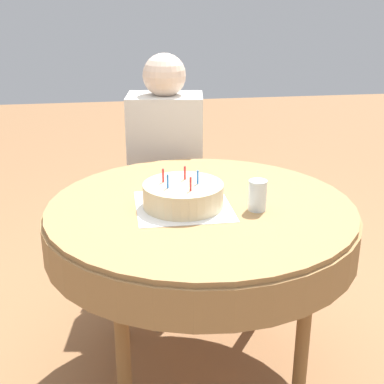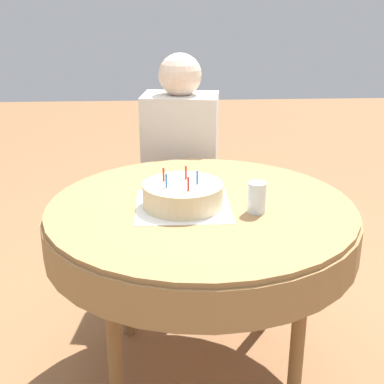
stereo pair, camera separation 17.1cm
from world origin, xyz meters
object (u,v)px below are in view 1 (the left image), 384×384
(chair, at_px, (167,184))
(drinking_glass, at_px, (257,195))
(person, at_px, (166,151))
(birthday_cake, at_px, (183,195))

(chair, distance_m, drinking_glass, 1.05)
(drinking_glass, bearing_deg, person, 105.31)
(birthday_cake, relative_size, drinking_glass, 2.63)
(birthday_cake, bearing_deg, chair, 88.01)
(birthday_cake, xyz_separation_m, drinking_glass, (0.26, -0.07, 0.01))
(birthday_cake, height_order, drinking_glass, birthday_cake)
(chair, relative_size, drinking_glass, 8.99)
(birthday_cake, distance_m, drinking_glass, 0.27)
(person, relative_size, drinking_glass, 11.07)
(person, height_order, birthday_cake, person)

